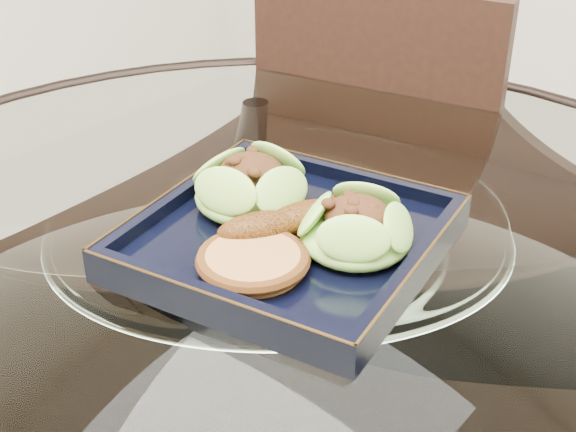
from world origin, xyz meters
The scene contains 7 objects.
dining_table centered at (0.00, 0.00, 0.60)m, with size 1.13×1.13×0.77m.
dining_chair centered at (-0.16, 0.32, 0.51)m, with size 0.47×0.47×0.91m.
navy_plate centered at (0.00, 0.01, 0.77)m, with size 0.27×0.27×0.02m, color black.
lettuce_wrap_left centered at (-0.06, 0.03, 0.80)m, with size 0.11×0.11×0.04m, color olive.
lettuce_wrap_right centered at (0.07, 0.03, 0.80)m, with size 0.10×0.10×0.04m, color #66A931.
roasted_plantain centered at (0.01, 0.03, 0.80)m, with size 0.17×0.04×0.03m, color #62310A.
crumb_patty centered at (0.02, -0.05, 0.79)m, with size 0.09×0.09×0.02m, color #BC7A3E.
Camera 1 is at (0.42, -0.49, 1.18)m, focal length 50.00 mm.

